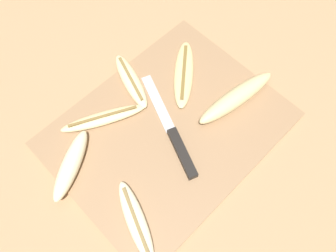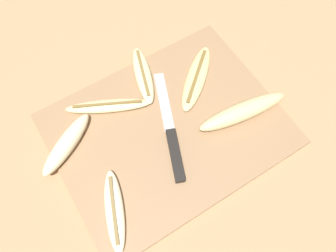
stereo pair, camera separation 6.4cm
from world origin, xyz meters
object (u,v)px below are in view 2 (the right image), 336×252
at_px(knife, 173,144).
at_px(banana_ripe_center, 108,106).
at_px(banana_soft_right, 143,75).
at_px(banana_mellow_near, 243,111).
at_px(banana_pale_long, 66,144).
at_px(banana_bright_far, 114,211).
at_px(banana_spotted_left, 196,78).

distance_m(knife, banana_ripe_center, 0.17).
distance_m(banana_soft_right, banana_mellow_near, 0.24).
bearing_deg(banana_pale_long, banana_bright_far, -83.24).
bearing_deg(banana_spotted_left, banana_soft_right, 145.05).
relative_size(banana_pale_long, banana_spotted_left, 0.91).
relative_size(banana_pale_long, banana_ripe_center, 0.83).
bearing_deg(banana_mellow_near, banana_soft_right, 123.62).
bearing_deg(banana_pale_long, banana_ripe_center, 18.28).
xyz_separation_m(knife, banana_mellow_near, (0.16, -0.02, 0.01)).
height_order(knife, banana_bright_far, banana_bright_far).
bearing_deg(banana_mellow_near, knife, 173.39).
xyz_separation_m(banana_spotted_left, banana_ripe_center, (-0.20, 0.04, 0.00)).
relative_size(banana_pale_long, banana_soft_right, 0.95).
xyz_separation_m(knife, banana_soft_right, (0.03, 0.18, 0.00)).
bearing_deg(banana_ripe_center, banana_mellow_near, -35.54).
relative_size(banana_pale_long, banana_bright_far, 0.93).
relative_size(banana_spotted_left, banana_mellow_near, 0.79).
bearing_deg(banana_soft_right, knife, -100.17).
bearing_deg(banana_ripe_center, knife, -64.03).
bearing_deg(banana_pale_long, banana_soft_right, 16.83).
bearing_deg(banana_spotted_left, banana_bright_far, -150.96).
bearing_deg(banana_bright_far, banana_mellow_near, 6.54).
height_order(banana_pale_long, banana_bright_far, banana_pale_long).
relative_size(knife, banana_pale_long, 1.67).
relative_size(banana_bright_far, banana_mellow_near, 0.77).
relative_size(knife, banana_bright_far, 1.55).
height_order(banana_ripe_center, banana_mellow_near, banana_mellow_near).
distance_m(banana_pale_long, banana_bright_far, 0.17).
height_order(banana_spotted_left, banana_soft_right, banana_soft_right).
xyz_separation_m(banana_bright_far, banana_soft_right, (0.20, 0.24, -0.00)).
distance_m(banana_bright_far, banana_ripe_center, 0.23).
bearing_deg(banana_mellow_near, banana_ripe_center, 144.46).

